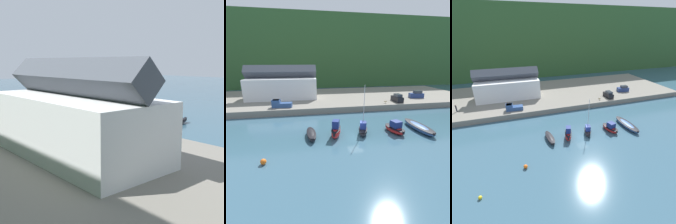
% 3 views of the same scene
% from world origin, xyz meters
% --- Properties ---
extents(ground_plane, '(320.00, 320.00, 0.00)m').
position_xyz_m(ground_plane, '(0.00, 0.00, 0.00)').
color(ground_plane, '#385B70').
extents(quay_promenade, '(90.09, 29.91, 1.54)m').
position_xyz_m(quay_promenade, '(0.00, 29.01, 0.77)').
color(quay_promenade, gray).
rests_on(quay_promenade, ground_plane).
extents(harbor_clubhouse, '(20.49, 9.11, 9.90)m').
position_xyz_m(harbor_clubhouse, '(-15.11, 28.20, 5.17)').
color(harbor_clubhouse, white).
rests_on(harbor_clubhouse, quay_promenade).
extents(moored_boat_0, '(1.86, 5.59, 0.96)m').
position_xyz_m(moored_boat_0, '(-7.63, 1.09, 0.52)').
color(moored_boat_0, black).
rests_on(moored_boat_0, ground_plane).
extents(moored_boat_1, '(2.85, 4.75, 3.01)m').
position_xyz_m(moored_boat_1, '(-3.40, 0.64, 1.12)').
color(moored_boat_1, red).
rests_on(moored_boat_1, ground_plane).
extents(moored_boat_2, '(2.80, 4.40, 8.82)m').
position_xyz_m(moored_boat_2, '(1.52, 0.69, 0.90)').
color(moored_boat_2, black).
rests_on(moored_boat_2, ground_plane).
extents(moored_boat_3, '(3.08, 5.16, 2.27)m').
position_xyz_m(moored_boat_3, '(7.53, 0.42, 0.81)').
color(moored_boat_3, red).
rests_on(moored_boat_3, ground_plane).
extents(moored_boat_4, '(2.66, 8.69, 1.03)m').
position_xyz_m(moored_boat_4, '(12.66, 0.76, 0.55)').
color(moored_boat_4, '#33568E').
rests_on(moored_boat_4, ground_plane).
extents(parked_car_0, '(1.81, 4.21, 2.16)m').
position_xyz_m(parked_car_0, '(17.06, 17.37, 2.46)').
color(parked_car_0, black).
rests_on(parked_car_0, quay_promenade).
extents(pickup_truck_1, '(4.81, 2.18, 1.90)m').
position_xyz_m(pickup_truck_1, '(-14.54, 16.89, 2.36)').
color(pickup_truck_1, '#2D4C84').
rests_on(pickup_truck_1, quay_promenade).
extents(dog_on_quay, '(0.79, 0.77, 0.68)m').
position_xyz_m(dog_on_quay, '(12.97, 16.06, 2.00)').
color(dog_on_quay, tan).
rests_on(dog_on_quay, quay_promenade).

